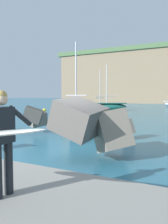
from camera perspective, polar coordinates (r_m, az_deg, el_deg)
ground_plane at (r=7.54m, az=-5.26°, el=-10.79°), size 400.00×400.00×0.00m
boat_near_left at (r=37.09m, az=4.25°, el=1.65°), size 2.20×6.44×6.08m
boat_mid_centre at (r=18.78m, az=-1.34°, el=-0.06°), size 4.49×3.20×6.34m
boat_mid_right at (r=30.07m, az=6.26°, el=1.37°), size 4.83×4.22×5.96m
mooring_buoy_outer at (r=28.30m, az=-9.84°, el=0.45°), size 0.44×0.44×0.44m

